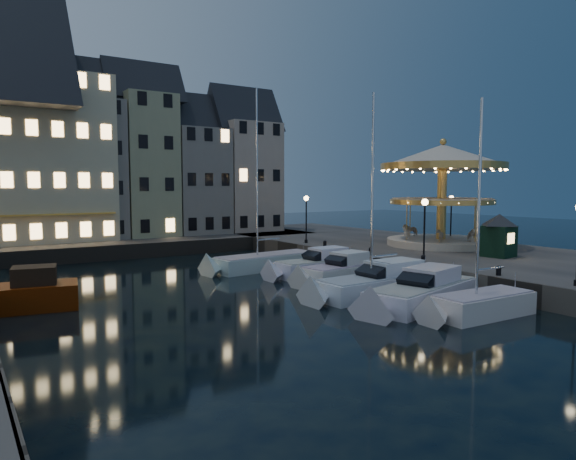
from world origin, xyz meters
TOP-DOWN VIEW (x-y plane):
  - ground at (0.00, 0.00)m, footprint 160.00×160.00m
  - quay_east at (14.00, 6.00)m, footprint 16.00×56.00m
  - quay_north at (-8.00, 28.00)m, footprint 44.00×12.00m
  - quaywall_e at (6.00, 6.00)m, footprint 0.15×44.00m
  - quaywall_n at (-6.00, 22.00)m, footprint 48.00×0.15m
  - streetlamp_b at (7.20, 1.00)m, footprint 0.44×0.44m
  - streetlamp_c at (7.20, 14.50)m, footprint 0.44×0.44m
  - streetlamp_d at (18.50, 8.00)m, footprint 0.44×0.44m
  - bollard_a at (6.60, -5.00)m, footprint 0.30×0.30m
  - bollard_b at (6.60, 0.50)m, footprint 0.30×0.30m
  - bollard_c at (6.60, 5.50)m, footprint 0.30×0.30m
  - bollard_d at (6.60, 11.00)m, footprint 0.30×0.30m
  - townhouse_nb at (-14.05, 30.00)m, footprint 6.16×8.00m
  - townhouse_nc at (-8.00, 30.00)m, footprint 6.82×8.00m
  - townhouse_nd at (-2.25, 30.00)m, footprint 5.50×8.00m
  - townhouse_ne at (3.20, 30.00)m, footprint 6.16×8.00m
  - townhouse_nf at (9.25, 30.00)m, footprint 6.82×8.00m
  - hotel_corner at (-14.00, 30.00)m, footprint 17.60×9.00m
  - motorboat_a at (1.82, -7.06)m, footprint 6.45×2.30m
  - motorboat_b at (1.43, -3.91)m, footprint 8.97×4.51m
  - motorboat_c at (1.34, -0.78)m, footprint 9.49×2.75m
  - motorboat_d at (2.03, 3.63)m, footprint 6.87×2.96m
  - motorboat_e at (2.26, 6.46)m, footprint 7.53×2.26m
  - motorboat_f at (0.34, 10.82)m, footprint 9.45×3.31m
  - red_fishing_boat at (-16.84, 6.70)m, footprint 7.39×3.67m
  - carousel at (15.70, 6.73)m, footprint 10.27×10.27m
  - ticket_kiosk at (13.44, -0.30)m, footprint 2.95×2.95m

SIDE VIEW (x-z plane):
  - ground at x=0.00m, z-range 0.00..0.00m
  - motorboat_f at x=0.34m, z-range -5.72..6.78m
  - motorboat_a at x=1.82m, z-range -4.80..5.87m
  - motorboat_d at x=2.03m, z-range -0.44..1.71m
  - motorboat_e at x=2.26m, z-range -0.44..1.71m
  - motorboat_b at x=1.43m, z-range -0.43..1.72m
  - quay_east at x=14.00m, z-range 0.00..1.30m
  - quay_north at x=-8.00m, z-range 0.00..1.30m
  - quaywall_e at x=6.00m, z-range 0.00..1.30m
  - quaywall_n at x=-6.00m, z-range 0.00..1.30m
  - motorboat_c at x=1.34m, z-range -5.63..6.99m
  - red_fishing_boat at x=-16.84m, z-range -2.22..3.60m
  - bollard_a at x=6.60m, z-range 1.32..1.89m
  - bollard_b at x=6.60m, z-range 1.32..1.89m
  - bollard_c at x=6.60m, z-range 1.32..1.89m
  - bollard_d at x=6.60m, z-range 1.32..1.89m
  - ticket_kiosk at x=13.44m, z-range 1.63..5.09m
  - streetlamp_b at x=7.20m, z-range 1.93..6.10m
  - streetlamp_c at x=7.20m, z-range 1.93..6.10m
  - streetlamp_d at x=18.50m, z-range 1.93..6.10m
  - carousel at x=15.70m, z-range 2.72..11.71m
  - townhouse_ne at x=3.20m, z-range 1.38..14.18m
  - townhouse_nb at x=-14.05m, z-range 1.38..15.18m
  - townhouse_nf at x=9.25m, z-range 1.38..15.18m
  - townhouse_nc at x=-8.00m, z-range 1.38..16.18m
  - townhouse_nd at x=-2.25m, z-range 1.38..17.18m
  - hotel_corner at x=-14.00m, z-range 1.38..18.18m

